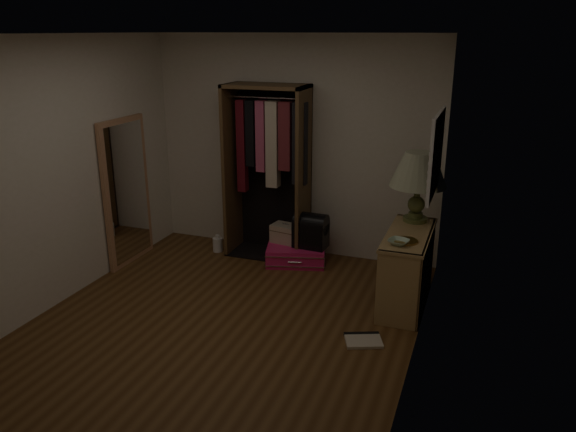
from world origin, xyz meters
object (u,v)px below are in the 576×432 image
(console_bookshelf, at_px, (407,266))
(pink_suitcase, at_px, (296,254))
(open_wardrobe, at_px, (270,158))
(white_jug, at_px, (218,244))
(table_lamp, at_px, (419,171))
(floor_mirror, at_px, (127,192))
(train_case, at_px, (285,233))
(black_bag, at_px, (311,230))

(console_bookshelf, xyz_separation_m, pink_suitcase, (-1.37, 0.56, -0.28))
(console_bookshelf, xyz_separation_m, open_wardrobe, (-1.76, 0.74, 0.82))
(open_wardrobe, distance_m, white_jug, 1.30)
(console_bookshelf, distance_m, table_lamp, 0.96)
(floor_mirror, bearing_deg, console_bookshelf, 0.65)
(table_lamp, bearing_deg, train_case, 169.43)
(floor_mirror, bearing_deg, table_lamp, 6.84)
(table_lamp, xyz_separation_m, white_jug, (-2.41, 0.21, -1.19))
(white_jug, bearing_deg, train_case, 4.97)
(black_bag, relative_size, white_jug, 1.93)
(train_case, distance_m, white_jug, 0.90)
(table_lamp, bearing_deg, floor_mirror, -173.16)
(open_wardrobe, bearing_deg, table_lamp, -12.25)
(open_wardrobe, bearing_deg, white_jug, -164.94)
(console_bookshelf, relative_size, white_jug, 5.20)
(white_jug, bearing_deg, open_wardrobe, 15.06)
(table_lamp, bearing_deg, open_wardrobe, 167.75)
(table_lamp, distance_m, white_jug, 2.69)
(console_bookshelf, relative_size, open_wardrobe, 0.55)
(open_wardrobe, relative_size, pink_suitcase, 2.55)
(floor_mirror, height_order, train_case, floor_mirror)
(pink_suitcase, relative_size, table_lamp, 1.05)
(white_jug, bearing_deg, floor_mirror, -144.29)
(pink_suitcase, bearing_deg, open_wardrobe, 140.49)
(console_bookshelf, distance_m, pink_suitcase, 1.51)
(open_wardrobe, xyz_separation_m, table_lamp, (1.77, -0.38, 0.07))
(open_wardrobe, xyz_separation_m, train_case, (0.23, -0.10, -0.88))
(floor_mirror, relative_size, table_lamp, 2.22)
(open_wardrobe, bearing_deg, floor_mirror, -152.37)
(console_bookshelf, bearing_deg, table_lamp, 89.25)
(train_case, xyz_separation_m, white_jug, (-0.87, -0.08, -0.23))
(console_bookshelf, relative_size, table_lamp, 1.46)
(console_bookshelf, xyz_separation_m, white_jug, (-2.40, 0.56, -0.30))
(open_wardrobe, distance_m, floor_mirror, 1.70)
(floor_mirror, relative_size, pink_suitcase, 2.12)
(train_case, relative_size, white_jug, 1.65)
(black_bag, bearing_deg, table_lamp, -7.96)
(console_bookshelf, xyz_separation_m, floor_mirror, (-3.24, -0.04, 0.46))
(train_case, bearing_deg, pink_suitcase, -15.70)
(pink_suitcase, distance_m, black_bag, 0.36)
(pink_suitcase, bearing_deg, white_jug, 164.30)
(black_bag, distance_m, white_jug, 1.25)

